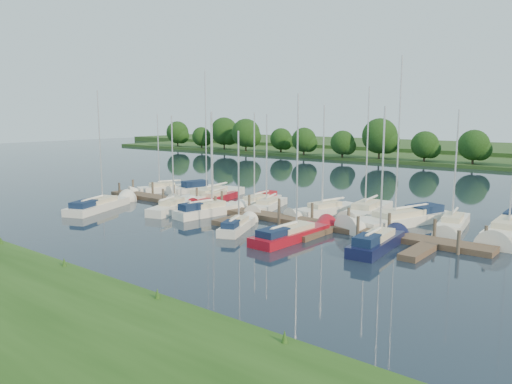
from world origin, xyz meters
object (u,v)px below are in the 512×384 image
Objects in this scene: sailboat_n_0 at (162,190)px; sailboat_s_2 at (208,212)px; motorboat at (193,189)px; sailboat_n_5 at (267,206)px; dock at (250,215)px.

sailboat_s_2 is (13.61, -6.27, 0.06)m from sailboat_n_0.
motorboat is 13.43m from sailboat_n_5.
sailboat_n_5 is at bearing 75.78° from sailboat_s_2.
sailboat_n_5 is at bearing -157.90° from sailboat_n_0.
motorboat is at bearing 149.64° from sailboat_s_2.
dock is 4.13× the size of sailboat_s_2.
sailboat_n_5 is at bearing -177.52° from motorboat.
dock is at bearing 32.85° from sailboat_s_2.
sailboat_s_2 reaches higher than motorboat.
sailboat_n_0 is at bearing 53.79° from motorboat.
sailboat_n_0 reaches higher than dock.
dock is 6.59× the size of motorboat.
sailboat_n_0 is at bearing 164.82° from dock.
sailboat_s_2 reaches higher than sailboat_n_0.
dock is 4.24m from sailboat_n_5.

